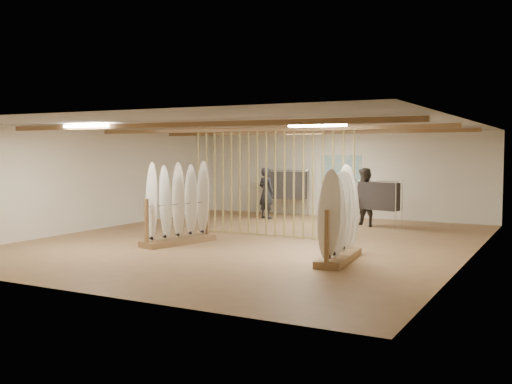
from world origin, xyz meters
The scene contains 16 objects.
floor centered at (0.00, 0.00, 0.00)m, with size 12.00×12.00×0.00m, color #A0764D.
ceiling centered at (0.00, 0.00, 2.80)m, with size 12.00×12.00×0.00m, color #98958F.
wall_back centered at (0.00, 6.00, 1.40)m, with size 12.00×12.00×0.00m, color white.
wall_front centered at (0.00, -6.00, 1.40)m, with size 12.00×12.00×0.00m, color white.
wall_left centered at (-5.00, 0.00, 1.40)m, with size 12.00×12.00×0.00m, color white.
wall_right centered at (5.00, 0.00, 1.40)m, with size 12.00×12.00×0.00m, color white.
ceiling_slats centered at (0.00, 0.00, 2.72)m, with size 9.50×6.12×0.10m, color olive.
light_panels centered at (0.00, 0.00, 2.74)m, with size 1.20×0.35×0.06m, color white.
bamboo_partition centered at (0.00, 0.80, 1.40)m, with size 4.45×0.05×2.78m.
poster centered at (0.00, 5.98, 1.60)m, with size 1.40×0.03×0.90m, color teal.
rack_left centered at (-1.41, -1.26, 0.64)m, with size 0.98×2.04×1.88m.
rack_right centered at (2.73, -1.60, 0.63)m, with size 0.72×2.00×1.86m.
clothing_rack_a centered at (-1.72, 5.40, 1.04)m, with size 1.43×0.81×1.60m.
clothing_rack_b centered at (1.91, 3.89, 0.90)m, with size 1.26×0.61×1.39m.
shopper_a centered at (-1.97, 4.41, 0.95)m, with size 0.69×0.47×1.89m, color #27292F.
shopper_b centered at (1.50, 3.95, 0.96)m, with size 0.93×0.73×1.93m, color #38312B.
Camera 1 is at (6.83, -12.81, 2.22)m, focal length 42.00 mm.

